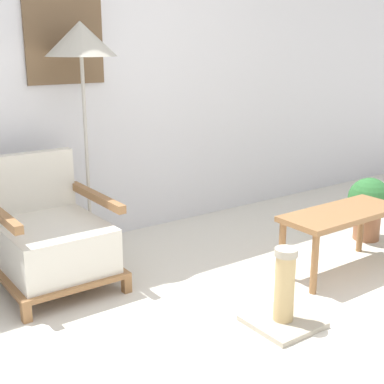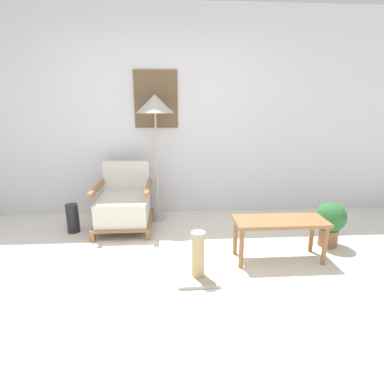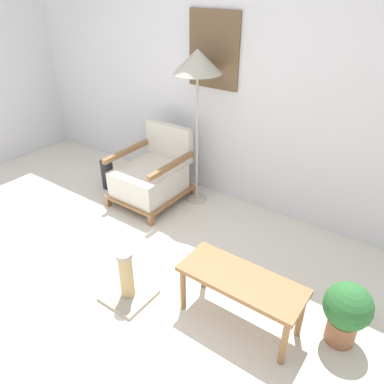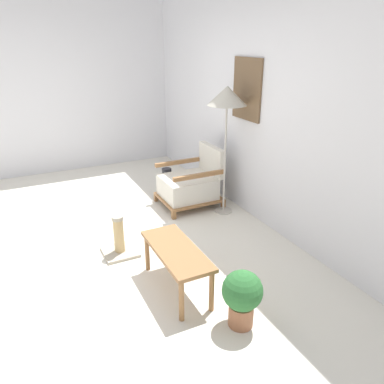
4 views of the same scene
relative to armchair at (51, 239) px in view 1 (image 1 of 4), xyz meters
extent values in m
plane|color=silver|center=(0.46, -1.53, -0.29)|extent=(14.00, 14.00, 0.00)
cube|color=silver|center=(0.46, 0.59, 1.06)|extent=(8.00, 0.06, 2.70)
cube|color=brown|center=(0.40, 0.55, 1.26)|extent=(0.56, 0.02, 0.72)
cube|color=olive|center=(-0.31, -0.39, -0.25)|extent=(0.05, 0.05, 0.10)
cube|color=olive|center=(0.31, -0.39, -0.25)|extent=(0.05, 0.05, 0.10)
cube|color=olive|center=(0.31, 0.33, -0.25)|extent=(0.05, 0.05, 0.10)
cube|color=olive|center=(0.00, -0.03, -0.18)|extent=(0.67, 0.77, 0.03)
cube|color=silver|center=(0.00, -0.05, -0.03)|extent=(0.59, 0.67, 0.27)
cube|color=silver|center=(0.00, 0.32, 0.30)|extent=(0.59, 0.08, 0.38)
cube|color=olive|center=(0.30, -0.03, 0.23)|extent=(0.05, 0.71, 0.05)
cylinder|color=#B7B2A8|center=(0.40, 0.28, -0.28)|extent=(0.22, 0.22, 0.03)
cylinder|color=#B7B2A8|center=(0.40, 0.28, 0.41)|extent=(0.02, 0.02, 1.36)
cone|color=#B2AD9E|center=(0.40, 0.28, 1.20)|extent=(0.47, 0.47, 0.22)
cube|color=olive|center=(1.62, -0.93, 0.10)|extent=(0.87, 0.35, 0.04)
cylinder|color=olive|center=(1.22, -1.06, -0.10)|extent=(0.04, 0.04, 0.38)
cylinder|color=olive|center=(1.22, -0.79, -0.10)|extent=(0.04, 0.04, 0.38)
cylinder|color=olive|center=(2.01, -0.79, -0.10)|extent=(0.04, 0.04, 0.38)
cylinder|color=#935B3D|center=(2.26, -0.66, -0.20)|extent=(0.20, 0.20, 0.19)
sphere|color=#2D6B33|center=(2.26, -0.66, 0.03)|extent=(0.32, 0.32, 0.32)
cube|color=#B2A893|center=(0.80, -1.22, -0.28)|extent=(0.35, 0.35, 0.03)
cylinder|color=tan|center=(0.80, -1.22, -0.08)|extent=(0.11, 0.11, 0.37)
cylinder|color=#B2A893|center=(0.80, -1.22, 0.12)|extent=(0.12, 0.12, 0.04)
camera|label=1|loc=(-1.11, -3.04, 1.17)|focal=50.00mm
camera|label=2|loc=(0.60, -3.54, 1.14)|focal=28.00mm
camera|label=3|loc=(2.44, -2.65, 1.91)|focal=35.00mm
camera|label=4|loc=(4.21, -2.05, 1.83)|focal=35.00mm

